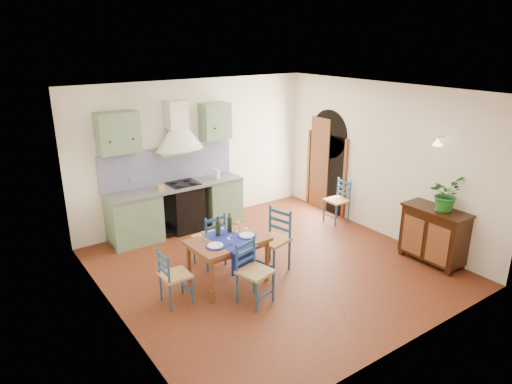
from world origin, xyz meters
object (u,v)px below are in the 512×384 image
dining_table (228,244)px  potted_plant (445,194)px  chair_near (253,272)px  sideboard (434,233)px

dining_table → potted_plant: (3.12, -1.43, 0.58)m
dining_table → potted_plant: potted_plant is taller
chair_near → sideboard: (3.08, -0.71, 0.05)m
chair_near → sideboard: 3.16m
sideboard → potted_plant: (0.02, -0.09, 0.70)m
dining_table → potted_plant: 3.48m
dining_table → sideboard: size_ratio=1.11×
chair_near → potted_plant: potted_plant is taller
sideboard → potted_plant: 0.71m
sideboard → dining_table: bearing=156.5°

